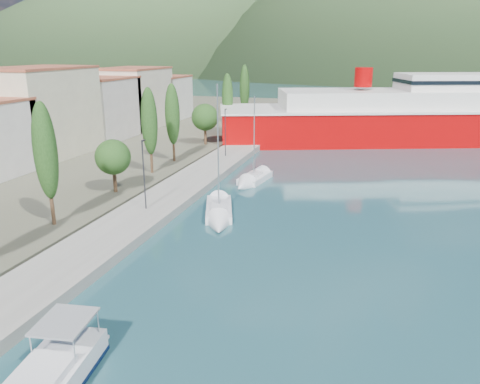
% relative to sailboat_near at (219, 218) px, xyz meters
% --- Properties ---
extents(ground, '(1400.00, 1400.00, 0.00)m').
position_rel_sailboat_near_xyz_m(ground, '(2.58, 103.78, -0.30)').
color(ground, '#244F57').
extents(quay, '(5.00, 88.00, 0.80)m').
position_rel_sailboat_near_xyz_m(quay, '(-6.42, 9.78, 0.10)').
color(quay, gray).
rests_on(quay, ground).
extents(town_buildings, '(9.20, 69.20, 11.30)m').
position_rel_sailboat_near_xyz_m(town_buildings, '(-29.42, 20.69, 5.27)').
color(town_buildings, beige).
rests_on(town_buildings, land_strip).
extents(tree_row, '(3.88, 64.34, 10.68)m').
position_rel_sailboat_near_xyz_m(tree_row, '(-11.79, 16.81, 5.43)').
color(tree_row, '#47301E').
rests_on(tree_row, land_strip).
extents(lamp_posts, '(0.15, 46.61, 6.06)m').
position_rel_sailboat_near_xyz_m(lamp_posts, '(-6.42, -1.76, 3.78)').
color(lamp_posts, '#2D2D33').
rests_on(lamp_posts, quay).
extents(sailboat_near, '(4.94, 8.82, 12.32)m').
position_rel_sailboat_near_xyz_m(sailboat_near, '(0.00, 0.00, 0.00)').
color(sailboat_near, silver).
rests_on(sailboat_near, ground).
extents(sailboat_mid, '(3.22, 7.23, 10.26)m').
position_rel_sailboat_near_xyz_m(sailboat_mid, '(-0.59, 11.46, -0.01)').
color(sailboat_mid, silver).
rests_on(sailboat_mid, ground).
extents(ferry, '(61.27, 32.43, 12.01)m').
position_rel_sailboat_near_xyz_m(ferry, '(17.48, 43.23, 3.36)').
color(ferry, '#A20304').
rests_on(ferry, ground).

